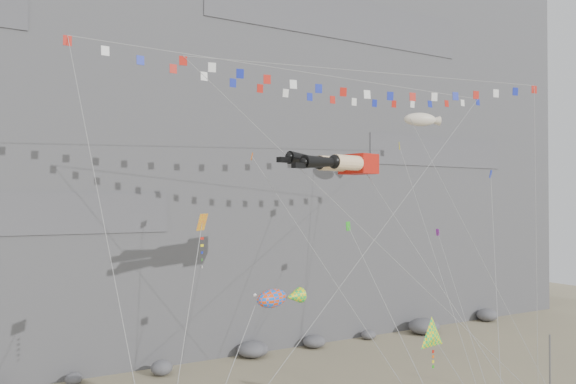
# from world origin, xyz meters

# --- Properties ---
(cliff) EXTENTS (80.00, 28.00, 50.00)m
(cliff) POSITION_xyz_m (0.00, 32.00, 25.00)
(cliff) COLOR slate
(cliff) RESTS_ON ground
(talus_boulders) EXTENTS (60.00, 3.00, 1.20)m
(talus_boulders) POSITION_xyz_m (0.00, 17.00, 0.60)
(talus_boulders) COLOR slate
(talus_boulders) RESTS_ON ground
(anchor_pole_right) EXTENTS (0.12, 0.12, 4.31)m
(anchor_pole_right) POSITION_xyz_m (11.96, -1.79, 2.15)
(anchor_pole_right) COLOR slate
(anchor_pole_right) RESTS_ON ground
(legs_kite) EXTENTS (8.29, 14.57, 20.27)m
(legs_kite) POSITION_xyz_m (-0.59, 3.90, 15.25)
(legs_kite) COLOR red
(legs_kite) RESTS_ON ground
(flag_banner_upper) EXTENTS (34.11, 12.61, 28.77)m
(flag_banner_upper) POSITION_xyz_m (1.07, 8.32, 21.80)
(flag_banner_upper) COLOR red
(flag_banner_upper) RESTS_ON ground
(flag_banner_lower) EXTENTS (24.61, 7.00, 23.83)m
(flag_banner_lower) POSITION_xyz_m (2.33, 3.47, 21.12)
(flag_banner_lower) COLOR red
(flag_banner_lower) RESTS_ON ground
(harlequin_kite) EXTENTS (4.93, 6.19, 13.44)m
(harlequin_kite) POSITION_xyz_m (-10.37, 1.72, 11.78)
(harlequin_kite) COLOR red
(harlequin_kite) RESTS_ON ground
(fish_windsock) EXTENTS (8.10, 4.56, 10.70)m
(fish_windsock) POSITION_xyz_m (-7.29, 0.06, 7.98)
(fish_windsock) COLOR #F7460C
(fish_windsock) RESTS_ON ground
(delta_kite) EXTENTS (2.29, 6.36, 7.88)m
(delta_kite) POSITION_xyz_m (2.29, -1.34, 5.22)
(delta_kite) COLOR yellow
(delta_kite) RESTS_ON ground
(blimp_windsock) EXTENTS (3.99, 11.94, 22.27)m
(blimp_windsock) POSITION_xyz_m (11.39, 9.39, 19.49)
(blimp_windsock) COLOR #F1E1C6
(blimp_windsock) RESTS_ON ground
(small_kite_a) EXTENTS (5.26, 13.60, 20.92)m
(small_kite_a) POSITION_xyz_m (-4.43, 7.66, 15.41)
(small_kite_a) COLOR #DB5A12
(small_kite_a) RESTS_ON ground
(small_kite_b) EXTENTS (6.83, 11.73, 16.59)m
(small_kite_b) POSITION_xyz_m (8.49, 4.47, 10.44)
(small_kite_b) COLOR purple
(small_kite_b) RESTS_ON ground
(small_kite_c) EXTENTS (1.13, 9.71, 14.55)m
(small_kite_c) POSITION_xyz_m (-1.55, 1.36, 11.26)
(small_kite_c) COLOR green
(small_kite_c) RESTS_ON ground
(small_kite_d) EXTENTS (5.16, 13.24, 21.53)m
(small_kite_d) POSITION_xyz_m (7.10, 6.89, 16.68)
(small_kite_d) COLOR yellow
(small_kite_d) RESTS_ON ground
(small_kite_e) EXTENTS (7.73, 7.39, 17.62)m
(small_kite_e) POSITION_xyz_m (10.55, 1.60, 14.52)
(small_kite_e) COLOR #1221A3
(small_kite_e) RESTS_ON ground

